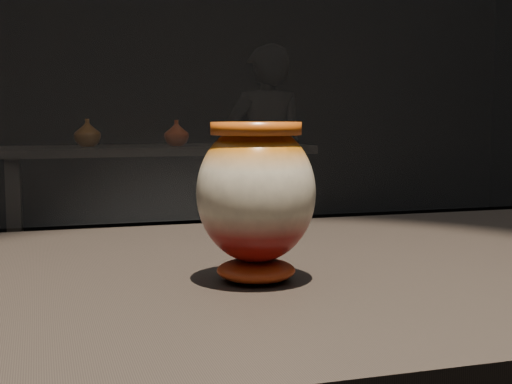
% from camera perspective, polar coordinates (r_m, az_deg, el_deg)
% --- Properties ---
extents(main_vase, '(0.17, 0.17, 0.19)m').
position_cam_1_polar(main_vase, '(0.86, -0.00, -0.23)').
color(main_vase, maroon).
rests_on(main_vase, display_plinth).
extents(back_shelf, '(2.00, 0.60, 0.90)m').
position_cam_1_polar(back_shelf, '(4.59, -8.14, 0.37)').
color(back_shelf, black).
rests_on(back_shelf, ground).
extents(back_vase_left, '(0.17, 0.17, 0.17)m').
position_cam_1_polar(back_vase_left, '(4.56, -13.34, 4.63)').
color(back_vase_left, '#8F4414').
rests_on(back_vase_left, back_shelf).
extents(back_vase_mid, '(0.18, 0.18, 0.16)m').
position_cam_1_polar(back_vase_mid, '(4.56, -6.38, 4.71)').
color(back_vase_mid, maroon).
rests_on(back_vase_mid, back_shelf).
extents(back_vase_right, '(0.06, 0.06, 0.11)m').
position_cam_1_polar(back_vase_right, '(4.61, -2.16, 4.43)').
color(back_vase_right, '#8F4414').
rests_on(back_vase_right, back_shelf).
extents(visitor, '(0.58, 0.39, 1.57)m').
position_cam_1_polar(visitor, '(4.88, 0.78, 2.53)').
color(visitor, black).
rests_on(visitor, ground).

